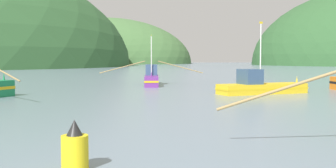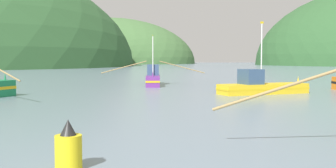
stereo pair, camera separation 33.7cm
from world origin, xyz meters
name	(u,v)px [view 2 (the right image)]	position (x,y,z in m)	size (l,w,h in m)	color
hill_far_center	(110,63)	(-42.98, 243.13, 0.00)	(105.25, 84.20, 56.10)	#47703D
fishing_boat_yellow	(261,87)	(9.85, 34.96, 0.71)	(9.41, 5.88, 7.04)	gold
fishing_boat_purple	(153,78)	(-1.70, 47.39, 0.88)	(13.37, 9.58, 6.46)	#6B2D84
channel_buoy	(68,149)	(-1.43, 7.86, 0.66)	(0.85, 0.85, 1.59)	yellow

